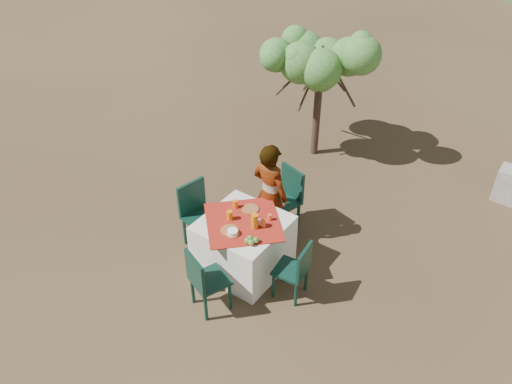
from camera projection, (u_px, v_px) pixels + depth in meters
ground at (254, 256)px, 6.90m from camera, size 160.00×160.00×0.00m
table at (243, 244)px, 6.54m from camera, size 1.30×1.30×0.76m
chair_far at (286, 196)px, 7.13m from camera, size 0.55×0.55×0.97m
chair_near at (204, 279)px, 5.87m from camera, size 0.53×0.53×0.89m
chair_left at (198, 212)px, 6.85m from camera, size 0.52×0.52×0.96m
chair_right at (296, 269)px, 6.06m from camera, size 0.42×0.42×0.82m
person at (270, 194)px, 6.77m from camera, size 0.60×0.43×1.55m
shrub_tree at (326, 68)px, 8.20m from camera, size 1.73×1.70×2.04m
plate_far at (250, 209)px, 6.52m from camera, size 0.23×0.23×0.01m
plate_near at (229, 230)px, 6.17m from camera, size 0.23×0.23×0.01m
glass_far at (235, 204)px, 6.52m from camera, size 0.07×0.07×0.11m
glass_near at (230, 215)px, 6.32m from camera, size 0.08×0.08×0.13m
juice_pitcher at (255, 221)px, 6.17m from camera, size 0.09×0.09×0.20m
bowl_plate at (233, 234)px, 6.11m from camera, size 0.17×0.17×0.01m
white_bowl at (233, 232)px, 6.10m from camera, size 0.13×0.13×0.05m
jar_left at (263, 223)px, 6.21m from camera, size 0.06×0.06×0.10m
jar_right at (270, 217)px, 6.32m from camera, size 0.05×0.05×0.08m
napkin_holder at (260, 222)px, 6.24m from camera, size 0.07×0.05×0.08m
fruit_cluster at (251, 240)px, 5.97m from camera, size 0.15×0.14×0.08m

